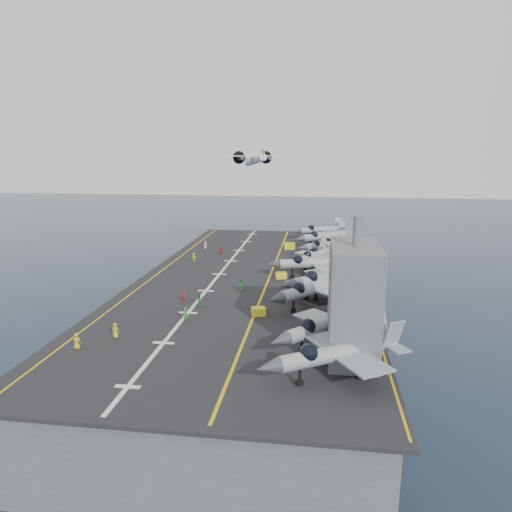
# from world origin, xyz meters

# --- Properties ---
(ground) EXTENTS (500.00, 500.00, 0.00)m
(ground) POSITION_xyz_m (0.00, 0.00, 0.00)
(ground) COLOR #142135
(ground) RESTS_ON ground
(hull) EXTENTS (36.00, 90.00, 10.00)m
(hull) POSITION_xyz_m (0.00, 0.00, 5.00)
(hull) COLOR #56595E
(hull) RESTS_ON ground
(flight_deck) EXTENTS (38.00, 92.00, 0.40)m
(flight_deck) POSITION_xyz_m (0.00, 0.00, 10.20)
(flight_deck) COLOR black
(flight_deck) RESTS_ON hull
(foul_line) EXTENTS (0.35, 90.00, 0.02)m
(foul_line) POSITION_xyz_m (3.00, 0.00, 10.42)
(foul_line) COLOR gold
(foul_line) RESTS_ON flight_deck
(landing_centerline) EXTENTS (0.50, 90.00, 0.02)m
(landing_centerline) POSITION_xyz_m (-6.00, 0.00, 10.42)
(landing_centerline) COLOR silver
(landing_centerline) RESTS_ON flight_deck
(deck_edge_port) EXTENTS (0.25, 90.00, 0.02)m
(deck_edge_port) POSITION_xyz_m (-17.00, 0.00, 10.42)
(deck_edge_port) COLOR gold
(deck_edge_port) RESTS_ON flight_deck
(deck_edge_stbd) EXTENTS (0.25, 90.00, 0.02)m
(deck_edge_stbd) POSITION_xyz_m (18.50, 0.00, 10.42)
(deck_edge_stbd) COLOR gold
(deck_edge_stbd) RESTS_ON flight_deck
(island_superstructure) EXTENTS (5.00, 10.00, 15.00)m
(island_superstructure) POSITION_xyz_m (15.00, -30.00, 17.90)
(island_superstructure) COLOR #56595E
(island_superstructure) RESTS_ON flight_deck
(fighter_jet_0) EXTENTS (18.42, 16.77, 5.32)m
(fighter_jet_0) POSITION_xyz_m (13.45, -35.29, 13.06)
(fighter_jet_0) COLOR #949BA5
(fighter_jet_0) RESTS_ON flight_deck
(fighter_jet_1) EXTENTS (17.53, 17.63, 5.18)m
(fighter_jet_1) POSITION_xyz_m (12.62, -27.89, 12.99)
(fighter_jet_1) COLOR gray
(fighter_jet_1) RESTS_ON flight_deck
(fighter_jet_2) EXTENTS (18.35, 18.86, 5.49)m
(fighter_jet_2) POSITION_xyz_m (11.00, -14.51, 13.15)
(fighter_jet_2) COLOR gray
(fighter_jet_2) RESTS_ON flight_deck
(fighter_jet_3) EXTENTS (19.50, 18.61, 5.65)m
(fighter_jet_3) POSITION_xyz_m (13.19, -9.09, 13.23)
(fighter_jet_3) COLOR gray
(fighter_jet_3) RESTS_ON flight_deck
(fighter_jet_4) EXTENTS (17.64, 13.71, 5.45)m
(fighter_jet_4) POSITION_xyz_m (11.21, 0.19, 13.12)
(fighter_jet_4) COLOR #959BA6
(fighter_jet_4) RESTS_ON flight_deck
(fighter_jet_5) EXTENTS (14.54, 16.02, 4.63)m
(fighter_jet_5) POSITION_xyz_m (10.84, 8.11, 12.72)
(fighter_jet_5) COLOR #A3ACB3
(fighter_jet_5) RESTS_ON flight_deck
(fighter_jet_6) EXTENTS (16.11, 15.15, 4.66)m
(fighter_jet_6) POSITION_xyz_m (13.28, 18.26, 12.73)
(fighter_jet_6) COLOR #99A1AB
(fighter_jet_6) RESTS_ON flight_deck
(fighter_jet_7) EXTENTS (18.19, 17.18, 5.26)m
(fighter_jet_7) POSITION_xyz_m (12.95, 26.79, 13.03)
(fighter_jet_7) COLOR #8E979D
(fighter_jet_7) RESTS_ON flight_deck
(fighter_jet_8) EXTENTS (16.81, 14.87, 4.88)m
(fighter_jet_8) POSITION_xyz_m (12.17, 36.47, 12.84)
(fighter_jet_8) COLOR #8B949B
(fighter_jet_8) RESTS_ON flight_deck
(tow_cart_a) EXTENTS (2.08, 1.63, 1.10)m
(tow_cart_a) POSITION_xyz_m (3.57, -19.63, 10.95)
(tow_cart_a) COLOR yellow
(tow_cart_a) RESTS_ON flight_deck
(tow_cart_b) EXTENTS (2.10, 1.71, 1.09)m
(tow_cart_b) POSITION_xyz_m (5.07, -1.22, 10.94)
(tow_cart_b) COLOR yellow
(tow_cart_b) RESTS_ON flight_deck
(tow_cart_c) EXTENTS (2.32, 1.54, 1.37)m
(tow_cart_c) POSITION_xyz_m (4.99, 22.91, 11.09)
(tow_cart_c) COLOR yellow
(tow_cart_c) RESTS_ON flight_deck
(crew_0) EXTENTS (1.12, 0.76, 1.83)m
(crew_0) POSITION_xyz_m (-14.93, -32.79, 11.31)
(crew_0) COLOR gold
(crew_0) RESTS_ON flight_deck
(crew_1) EXTENTS (1.32, 1.23, 1.83)m
(crew_1) POSITION_xyz_m (-7.67, -15.97, 11.32)
(crew_1) COLOR #B21919
(crew_1) RESTS_ON flight_deck
(crew_2) EXTENTS (0.86, 1.17, 1.81)m
(crew_2) POSITION_xyz_m (-5.03, -17.21, 11.30)
(crew_2) COLOR green
(crew_2) RESTS_ON flight_deck
(crew_3) EXTENTS (1.06, 0.78, 1.63)m
(crew_3) POSITION_xyz_m (-13.10, 8.89, 11.22)
(crew_3) COLOR yellow
(crew_3) RESTS_ON flight_deck
(crew_4) EXTENTS (1.45, 1.43, 2.03)m
(crew_4) POSITION_xyz_m (-8.83, 14.98, 11.42)
(crew_4) COLOR red
(crew_4) RESTS_ON flight_deck
(crew_5) EXTENTS (0.89, 1.12, 1.64)m
(crew_5) POSITION_xyz_m (-13.79, 20.95, 11.22)
(crew_5) COLOR silver
(crew_5) RESTS_ON flight_deck
(crew_6) EXTENTS (1.39, 1.35, 1.94)m
(crew_6) POSITION_xyz_m (-5.34, -23.21, 11.37)
(crew_6) COLOR #268C33
(crew_6) RESTS_ON flight_deck
(crew_7) EXTENTS (1.34, 1.09, 1.94)m
(crew_7) POSITION_xyz_m (-0.67, -9.12, 11.37)
(crew_7) COLOR #268C33
(crew_7) RESTS_ON flight_deck
(transport_plane) EXTENTS (24.20, 21.54, 4.75)m
(transport_plane) POSITION_xyz_m (-7.04, 53.73, 29.20)
(transport_plane) COLOR #B8BBBD
(crew_8) EXTENTS (1.12, 0.76, 1.83)m
(crew_8) POSITION_xyz_m (-12.03, -29.30, 11.31)
(crew_8) COLOR gold
(crew_8) RESTS_ON flight_deck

